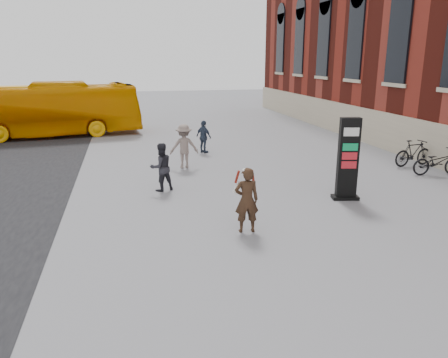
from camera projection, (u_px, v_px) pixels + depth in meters
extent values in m
plane|color=#9E9EA3|center=(246.00, 223.00, 12.01)|extent=(100.00, 100.00, 0.00)
cube|color=beige|center=(415.00, 139.00, 19.41)|extent=(0.18, 44.00, 1.80)
cube|color=black|center=(348.00, 159.00, 13.75)|extent=(0.67, 0.39, 2.63)
cube|color=black|center=(345.00, 197.00, 14.09)|extent=(0.91, 0.59, 0.11)
cube|color=white|center=(350.00, 131.00, 13.51)|extent=(0.52, 0.39, 0.26)
cube|color=#08733F|center=(349.00, 146.00, 13.64)|extent=(0.52, 0.39, 0.23)
cube|color=maroon|center=(348.00, 155.00, 13.72)|extent=(0.52, 0.39, 0.23)
cube|color=maroon|center=(348.00, 164.00, 13.79)|extent=(0.52, 0.39, 0.23)
imported|color=#352017|center=(247.00, 200.00, 11.24)|extent=(0.66, 0.46, 1.73)
cylinder|color=white|center=(247.00, 171.00, 11.03)|extent=(0.24, 0.24, 0.06)
cone|color=white|center=(253.00, 185.00, 11.42)|extent=(0.24, 0.24, 0.42)
cylinder|color=maroon|center=(253.00, 176.00, 11.36)|extent=(0.14, 0.13, 0.36)
cone|color=white|center=(237.00, 186.00, 11.37)|extent=(0.25, 0.25, 0.42)
cylinder|color=maroon|center=(237.00, 177.00, 11.30)|extent=(0.14, 0.15, 0.36)
imported|color=#E69501|center=(41.00, 110.00, 24.70)|extent=(11.27, 4.05, 3.07)
imported|color=#26262D|center=(161.00, 167.00, 14.79)|extent=(0.97, 0.86, 1.65)
imported|color=gray|center=(184.00, 146.00, 17.86)|extent=(1.18, 0.69, 1.80)
imported|color=#303D51|center=(204.00, 137.00, 20.71)|extent=(0.83, 0.96, 1.55)
imported|color=black|center=(437.00, 162.00, 16.85)|extent=(2.03, 0.89, 1.03)
imported|color=black|center=(414.00, 153.00, 18.22)|extent=(1.91, 0.76, 1.12)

